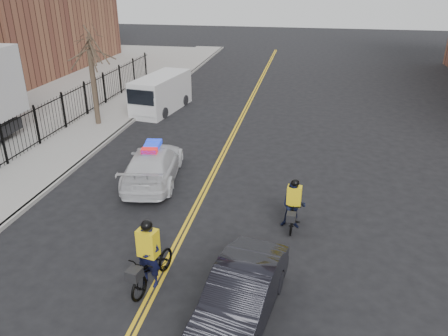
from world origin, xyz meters
The scene contains 12 objects.
ground centered at (0.00, 0.00, 0.00)m, with size 120.00×120.00×0.00m, color black.
center_line_left centered at (-0.08, 8.00, 0.01)m, with size 0.10×60.00×0.01m, color yellow.
center_line_right centered at (0.08, 8.00, 0.01)m, with size 0.10×60.00×0.01m, color yellow.
sidewalk centered at (-7.50, 8.00, 0.07)m, with size 3.00×60.00×0.15m, color gray.
curb centered at (-6.00, 8.00, 0.07)m, with size 0.20×60.00×0.15m, color gray.
iron_fence centered at (-9.00, 8.00, 1.00)m, with size 0.12×28.00×2.00m, color black, non-canonical shape.
street_tree centered at (-7.60, 10.00, 3.53)m, with size 3.20×3.20×4.80m.
police_cruiser centered at (-2.25, 3.92, 0.72)m, with size 2.69×5.13×1.58m.
dark_sedan centered at (2.45, -3.15, 0.69)m, with size 1.46×4.19×1.38m, color black.
cargo_van centered at (-5.11, 13.47, 1.04)m, with size 2.56×5.28×2.12m.
cyclist_near centered at (-0.16, -2.34, 0.70)m, with size 1.12×2.15×2.01m.
cyclist_far centered at (3.50, 1.36, 0.70)m, with size 0.83×1.77×1.77m.
Camera 1 is at (3.62, -11.42, 7.82)m, focal length 35.00 mm.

